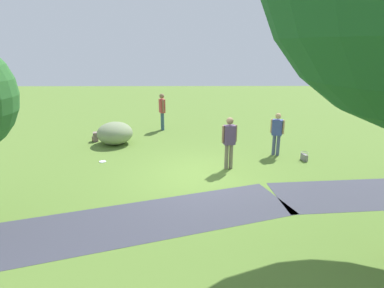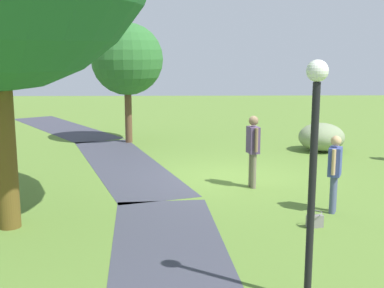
{
  "view_description": "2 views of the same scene",
  "coord_description": "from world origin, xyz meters",
  "px_view_note": "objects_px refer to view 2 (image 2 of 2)",
  "views": [
    {
      "loc": [
        0.4,
        9.72,
        4.03
      ],
      "look_at": [
        0.32,
        -0.23,
        1.0
      ],
      "focal_mm": 30.33,
      "sensor_mm": 36.0,
      "label": 1
    },
    {
      "loc": [
        -12.95,
        1.15,
        3.37
      ],
      "look_at": [
        0.54,
        0.86,
        0.82
      ],
      "focal_mm": 47.19,
      "sensor_mm": 36.0,
      "label": 2
    }
  ],
  "objects_px": {
    "young_tree_near_path": "(127,59)",
    "woman_with_handbag": "(335,169)",
    "lamp_post": "(314,156)",
    "lawn_boulder": "(321,137)",
    "handbag_on_grass": "(315,220)",
    "backpack_by_boulder": "(325,140)",
    "passerby_on_path": "(253,146)",
    "frisbee_on_grass": "(255,151)"
  },
  "relations": [
    {
      "from": "young_tree_near_path",
      "to": "woman_with_handbag",
      "type": "distance_m",
      "value": 9.86
    },
    {
      "from": "young_tree_near_path",
      "to": "lamp_post",
      "type": "distance_m",
      "value": 12.52
    },
    {
      "from": "young_tree_near_path",
      "to": "lawn_boulder",
      "type": "relative_size",
      "value": 2.35
    },
    {
      "from": "lamp_post",
      "to": "handbag_on_grass",
      "type": "relative_size",
      "value": 9.62
    },
    {
      "from": "handbag_on_grass",
      "to": "backpack_by_boulder",
      "type": "bearing_deg",
      "value": -17.05
    },
    {
      "from": "lamp_post",
      "to": "backpack_by_boulder",
      "type": "bearing_deg",
      "value": -16.93
    },
    {
      "from": "young_tree_near_path",
      "to": "passerby_on_path",
      "type": "height_order",
      "value": "young_tree_near_path"
    },
    {
      "from": "lamp_post",
      "to": "lawn_boulder",
      "type": "distance_m",
      "value": 10.73
    },
    {
      "from": "young_tree_near_path",
      "to": "passerby_on_path",
      "type": "distance_m",
      "value": 7.49
    },
    {
      "from": "young_tree_near_path",
      "to": "frisbee_on_grass",
      "type": "xyz_separation_m",
      "value": [
        -1.77,
        -4.38,
        -2.99
      ]
    },
    {
      "from": "backpack_by_boulder",
      "to": "frisbee_on_grass",
      "type": "relative_size",
      "value": 1.63
    },
    {
      "from": "lawn_boulder",
      "to": "passerby_on_path",
      "type": "relative_size",
      "value": 1.03
    },
    {
      "from": "lawn_boulder",
      "to": "handbag_on_grass",
      "type": "xyz_separation_m",
      "value": [
        -7.34,
        2.14,
        -0.33
      ]
    },
    {
      "from": "woman_with_handbag",
      "to": "backpack_by_boulder",
      "type": "bearing_deg",
      "value": -14.64
    },
    {
      "from": "woman_with_handbag",
      "to": "handbag_on_grass",
      "type": "relative_size",
      "value": 4.84
    },
    {
      "from": "handbag_on_grass",
      "to": "frisbee_on_grass",
      "type": "height_order",
      "value": "handbag_on_grass"
    },
    {
      "from": "lamp_post",
      "to": "backpack_by_boulder",
      "type": "distance_m",
      "value": 11.8
    },
    {
      "from": "woman_with_handbag",
      "to": "backpack_by_boulder",
      "type": "height_order",
      "value": "woman_with_handbag"
    },
    {
      "from": "lawn_boulder",
      "to": "frisbee_on_grass",
      "type": "relative_size",
      "value": 7.45
    },
    {
      "from": "lamp_post",
      "to": "passerby_on_path",
      "type": "distance_m",
      "value": 5.8
    },
    {
      "from": "young_tree_near_path",
      "to": "lawn_boulder",
      "type": "distance_m",
      "value": 7.29
    },
    {
      "from": "lawn_boulder",
      "to": "handbag_on_grass",
      "type": "bearing_deg",
      "value": 163.76
    },
    {
      "from": "young_tree_near_path",
      "to": "lamp_post",
      "type": "xyz_separation_m",
      "value": [
        -11.94,
        -3.63,
        -0.98
      ]
    },
    {
      "from": "lamp_post",
      "to": "frisbee_on_grass",
      "type": "xyz_separation_m",
      "value": [
        10.18,
        -0.76,
        -2.01
      ]
    },
    {
      "from": "handbag_on_grass",
      "to": "young_tree_near_path",
      "type": "bearing_deg",
      "value": 26.21
    },
    {
      "from": "lamp_post",
      "to": "frisbee_on_grass",
      "type": "bearing_deg",
      "value": -4.25
    },
    {
      "from": "passerby_on_path",
      "to": "backpack_by_boulder",
      "type": "distance_m",
      "value": 6.44
    },
    {
      "from": "passerby_on_path",
      "to": "young_tree_near_path",
      "type": "bearing_deg",
      "value": 30.52
    },
    {
      "from": "young_tree_near_path",
      "to": "passerby_on_path",
      "type": "xyz_separation_m",
      "value": [
        -6.23,
        -3.67,
        -1.96
      ]
    },
    {
      "from": "woman_with_handbag",
      "to": "handbag_on_grass",
      "type": "bearing_deg",
      "value": 145.68
    },
    {
      "from": "passerby_on_path",
      "to": "handbag_on_grass",
      "type": "height_order",
      "value": "passerby_on_path"
    },
    {
      "from": "young_tree_near_path",
      "to": "passerby_on_path",
      "type": "bearing_deg",
      "value": -149.48
    },
    {
      "from": "passerby_on_path",
      "to": "backpack_by_boulder",
      "type": "height_order",
      "value": "passerby_on_path"
    },
    {
      "from": "young_tree_near_path",
      "to": "lamp_post",
      "type": "relative_size",
      "value": 1.33
    },
    {
      "from": "lawn_boulder",
      "to": "backpack_by_boulder",
      "type": "xyz_separation_m",
      "value": [
        0.96,
        -0.41,
        -0.28
      ]
    },
    {
      "from": "frisbee_on_grass",
      "to": "handbag_on_grass",
      "type": "bearing_deg",
      "value": -179.27
    },
    {
      "from": "lamp_post",
      "to": "backpack_by_boulder",
      "type": "xyz_separation_m",
      "value": [
        11.15,
        -3.39,
        -1.83
      ]
    },
    {
      "from": "lamp_post",
      "to": "woman_with_handbag",
      "type": "bearing_deg",
      "value": -21.29
    },
    {
      "from": "lamp_post",
      "to": "passerby_on_path",
      "type": "xyz_separation_m",
      "value": [
        5.72,
        -0.05,
        -0.98
      ]
    },
    {
      "from": "young_tree_near_path",
      "to": "frisbee_on_grass",
      "type": "bearing_deg",
      "value": -111.95
    },
    {
      "from": "lawn_boulder",
      "to": "woman_with_handbag",
      "type": "relative_size",
      "value": 1.12
    },
    {
      "from": "passerby_on_path",
      "to": "handbag_on_grass",
      "type": "distance_m",
      "value": 3.11
    }
  ]
}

